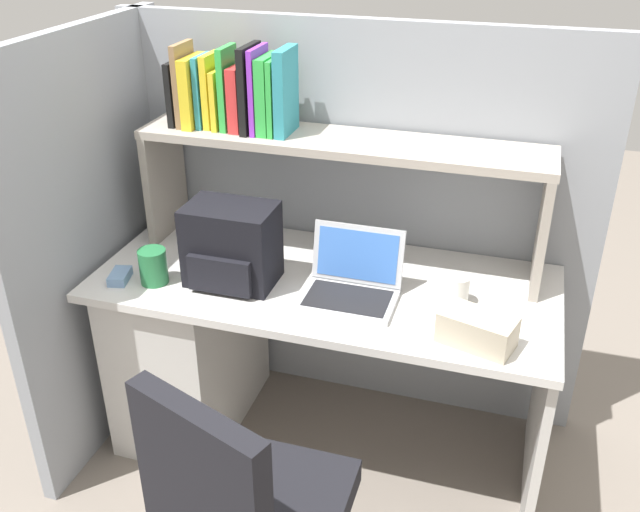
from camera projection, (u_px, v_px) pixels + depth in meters
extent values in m
plane|color=slate|center=(324.00, 439.00, 2.79)|extent=(8.00, 8.00, 0.00)
cube|color=silver|center=(324.00, 284.00, 2.45)|extent=(1.60, 0.70, 0.03)
cube|color=beige|center=(190.00, 343.00, 2.76)|extent=(0.40, 0.64, 0.70)
cube|color=beige|center=(540.00, 408.00, 2.42)|extent=(0.03, 0.64, 0.70)
cube|color=gray|center=(352.00, 224.00, 2.74)|extent=(1.84, 0.05, 1.55)
cube|color=gray|center=(101.00, 242.00, 2.60)|extent=(0.05, 1.06, 1.55)
cube|color=gray|center=(165.00, 181.00, 2.70)|extent=(0.03, 0.28, 0.42)
cube|color=gray|center=(543.00, 227.00, 2.33)|extent=(0.03, 0.28, 0.42)
cube|color=#AAA093|center=(341.00, 142.00, 2.41)|extent=(1.44, 0.28, 0.03)
cube|color=black|center=(178.00, 92.00, 2.51)|extent=(0.02, 0.16, 0.22)
cube|color=olive|center=(184.00, 84.00, 2.48)|extent=(0.02, 0.15, 0.29)
cube|color=yellow|center=(194.00, 91.00, 2.48)|extent=(0.04, 0.17, 0.24)
cube|color=teal|center=(204.00, 91.00, 2.47)|extent=(0.02, 0.13, 0.25)
cube|color=yellow|center=(212.00, 90.00, 2.47)|extent=(0.02, 0.14, 0.26)
cube|color=yellow|center=(221.00, 98.00, 2.47)|extent=(0.02, 0.16, 0.21)
cube|color=green|center=(228.00, 88.00, 2.44)|extent=(0.02, 0.13, 0.29)
cube|color=red|center=(241.00, 97.00, 2.45)|extent=(0.04, 0.16, 0.22)
cube|color=black|center=(250.00, 89.00, 2.41)|extent=(0.03, 0.17, 0.30)
cube|color=purple|center=(259.00, 90.00, 2.40)|extent=(0.02, 0.16, 0.29)
cube|color=green|center=(268.00, 94.00, 2.41)|extent=(0.04, 0.17, 0.26)
cube|color=green|center=(277.00, 95.00, 2.41)|extent=(0.02, 0.18, 0.26)
cube|color=teal|center=(286.00, 92.00, 2.38)|extent=(0.04, 0.16, 0.29)
cube|color=#B7BABF|center=(348.00, 299.00, 2.31)|extent=(0.31, 0.22, 0.02)
cube|color=black|center=(348.00, 298.00, 2.30)|extent=(0.27, 0.17, 0.00)
cube|color=#B7BABF|center=(358.00, 254.00, 2.36)|extent=(0.31, 0.05, 0.20)
cube|color=#3F72CC|center=(357.00, 255.00, 2.35)|extent=(0.27, 0.04, 0.16)
cube|color=black|center=(232.00, 244.00, 2.38)|extent=(0.30, 0.20, 0.28)
cube|color=black|center=(220.00, 275.00, 2.32)|extent=(0.22, 0.04, 0.13)
cube|color=#7299C6|center=(120.00, 276.00, 2.43)|extent=(0.08, 0.12, 0.03)
cylinder|color=white|center=(457.00, 290.00, 2.29)|extent=(0.08, 0.08, 0.10)
cube|color=#BFB299|center=(477.00, 330.00, 2.08)|extent=(0.24, 0.18, 0.10)
cylinder|color=#26723F|center=(153.00, 266.00, 2.40)|extent=(0.10, 0.10, 0.12)
cube|color=black|center=(263.00, 510.00, 1.90)|extent=(0.44, 0.44, 0.08)
cube|color=black|center=(202.00, 484.00, 1.64)|extent=(0.40, 0.20, 0.44)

